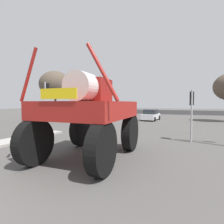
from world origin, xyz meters
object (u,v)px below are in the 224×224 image
Objects in this scene: oversize_sprayer at (89,114)px; traffic_signal_near_left at (47,96)px; sedan_ahead at (151,115)px; traffic_signal_near_right at (192,104)px; bare_tree_left at (55,84)px.

oversize_sprayer reaches higher than traffic_signal_near_left.
traffic_signal_near_right is (4.62, -12.88, 1.63)m from sedan_ahead.
traffic_signal_near_left is 11.28m from traffic_signal_near_right.
oversize_sprayer is 6.75m from traffic_signal_near_right.
traffic_signal_near_left is (-6.85, 5.07, 1.09)m from oversize_sprayer.
traffic_signal_near_right is at bearing -41.41° from oversize_sprayer.
oversize_sprayer is 18.01m from sedan_ahead.
traffic_signal_near_left is at bearing -179.92° from traffic_signal_near_right.
bare_tree_left reaches higher than traffic_signal_near_right.
sedan_ahead is 13.39m from bare_tree_left.
traffic_signal_near_right is 17.19m from bare_tree_left.
bare_tree_left reaches higher than traffic_signal_near_left.
traffic_signal_near_right is 0.50× the size of bare_tree_left.
traffic_signal_near_left is at bearing -55.95° from bare_tree_left.
bare_tree_left is (-11.09, -6.32, 4.05)m from sedan_ahead.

